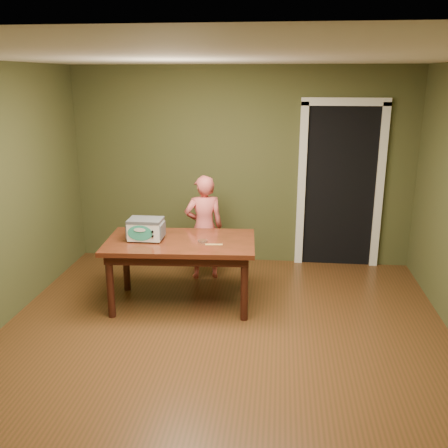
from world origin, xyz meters
TOP-DOWN VIEW (x-y plane):
  - floor at (0.00, 0.00)m, footprint 5.00×5.00m
  - room_shell at (0.00, 0.00)m, footprint 4.52×5.02m
  - doorway at (1.30, 2.78)m, footprint 1.10×0.66m
  - dining_table at (-0.54, 1.00)m, footprint 1.66×1.00m
  - toy_oven at (-0.91, 0.97)m, footprint 0.39×0.27m
  - baking_pan at (-0.29, 0.97)m, footprint 0.10×0.10m
  - spatula at (-0.15, 0.89)m, footprint 0.18×0.04m
  - child at (-0.40, 1.81)m, footprint 0.55×0.44m

SIDE VIEW (x-z plane):
  - floor at x=0.00m, z-range 0.00..0.00m
  - dining_table at x=-0.54m, z-range 0.28..1.03m
  - child at x=-0.40m, z-range 0.00..1.31m
  - spatula at x=-0.15m, z-range 0.75..0.76m
  - baking_pan at x=-0.29m, z-range 0.75..0.77m
  - toy_oven at x=-0.91m, z-range 0.76..1.00m
  - doorway at x=1.30m, z-range -0.07..2.18m
  - room_shell at x=0.00m, z-range 0.40..3.01m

